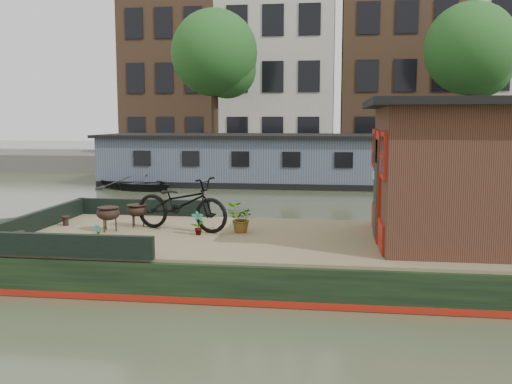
# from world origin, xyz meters

# --- Properties ---
(ground) EXTENTS (120.00, 120.00, 0.00)m
(ground) POSITION_xyz_m (0.00, 0.00, 0.00)
(ground) COLOR #373F28
(ground) RESTS_ON ground
(houseboat_hull) EXTENTS (14.01, 4.02, 0.60)m
(houseboat_hull) POSITION_xyz_m (-1.33, 0.00, 0.27)
(houseboat_hull) COLOR black
(houseboat_hull) RESTS_ON ground
(houseboat_deck) EXTENTS (11.80, 3.80, 0.05)m
(houseboat_deck) POSITION_xyz_m (0.00, 0.00, 0.62)
(houseboat_deck) COLOR olive
(houseboat_deck) RESTS_ON houseboat_hull
(bow_bulwark) EXTENTS (3.00, 4.00, 0.35)m
(bow_bulwark) POSITION_xyz_m (-5.07, 0.00, 0.82)
(bow_bulwark) COLOR black
(bow_bulwark) RESTS_ON houseboat_deck
(cabin) EXTENTS (4.00, 3.50, 2.42)m
(cabin) POSITION_xyz_m (2.19, 0.00, 1.88)
(cabin) COLOR black
(cabin) RESTS_ON houseboat_deck
(bicycle) EXTENTS (2.06, 1.19, 1.02)m
(bicycle) POSITION_xyz_m (-3.19, 0.34, 1.16)
(bicycle) COLOR black
(bicycle) RESTS_ON houseboat_deck
(potted_plant_a) EXTENTS (0.28, 0.26, 0.44)m
(potted_plant_a) POSITION_xyz_m (-2.77, -0.06, 0.87)
(potted_plant_a) COLOR #9B382C
(potted_plant_a) RESTS_ON houseboat_deck
(potted_plant_c) EXTENTS (0.58, 0.54, 0.54)m
(potted_plant_c) POSITION_xyz_m (-2.06, 0.28, 0.92)
(potted_plant_c) COLOR #973D2C
(potted_plant_c) RESTS_ON houseboat_deck
(potted_plant_e) EXTENTS (0.17, 0.19, 0.30)m
(potted_plant_e) POSITION_xyz_m (-4.36, -0.83, 0.80)
(potted_plant_e) COLOR #A0432F
(potted_plant_e) RESTS_ON houseboat_deck
(brazier_front) EXTENTS (0.49, 0.49, 0.44)m
(brazier_front) POSITION_xyz_m (-4.16, 0.58, 0.87)
(brazier_front) COLOR black
(brazier_front) RESTS_ON houseboat_deck
(brazier_rear) EXTENTS (0.48, 0.48, 0.46)m
(brazier_rear) POSITION_xyz_m (-4.53, 0.07, 0.88)
(brazier_rear) COLOR black
(brazier_rear) RESTS_ON houseboat_deck
(bollard_port) EXTENTS (0.16, 0.16, 0.19)m
(bollard_port) POSITION_xyz_m (-5.60, 0.50, 0.74)
(bollard_port) COLOR black
(bollard_port) RESTS_ON houseboat_deck
(bollard_stbd) EXTENTS (0.18, 0.18, 0.21)m
(bollard_stbd) POSITION_xyz_m (-5.60, -1.17, 0.75)
(bollard_stbd) COLOR black
(bollard_stbd) RESTS_ON houseboat_deck
(dinghy) EXTENTS (4.21, 3.81, 0.71)m
(dinghy) POSITION_xyz_m (-8.02, 11.50, 0.36)
(dinghy) COLOR black
(dinghy) RESTS_ON ground
(far_houseboat) EXTENTS (20.40, 4.40, 2.11)m
(far_houseboat) POSITION_xyz_m (0.00, 14.00, 0.97)
(far_houseboat) COLOR #4E5868
(far_houseboat) RESTS_ON ground
(quay) EXTENTS (60.00, 6.00, 0.90)m
(quay) POSITION_xyz_m (0.00, 20.50, 0.45)
(quay) COLOR #47443F
(quay) RESTS_ON ground
(townhouse_row) EXTENTS (27.25, 8.00, 16.50)m
(townhouse_row) POSITION_xyz_m (0.15, 27.50, 7.90)
(townhouse_row) COLOR brown
(townhouse_row) RESTS_ON ground
(tree_left) EXTENTS (4.40, 4.40, 7.40)m
(tree_left) POSITION_xyz_m (-6.36, 19.07, 5.89)
(tree_left) COLOR #332316
(tree_left) RESTS_ON quay
(tree_right) EXTENTS (4.40, 4.40, 7.40)m
(tree_right) POSITION_xyz_m (6.14, 19.07, 5.89)
(tree_right) COLOR #332316
(tree_right) RESTS_ON quay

